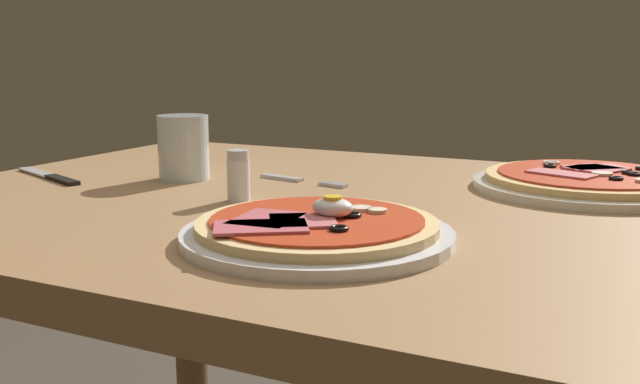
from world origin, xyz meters
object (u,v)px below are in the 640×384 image
object	(u,v)px
pizza_across_left	(589,182)
knife	(52,177)
water_glass_near	(184,152)
dining_table	(307,285)
pizza_foreground	(317,230)
salt_shaker	(238,176)
fork	(296,180)

from	to	relation	value
pizza_across_left	knife	xyz separation A→B (m)	(-0.75, -0.27, -0.01)
pizza_across_left	water_glass_near	distance (m)	0.59
water_glass_near	dining_table	bearing A→B (deg)	-9.23
pizza_foreground	salt_shaker	distance (m)	0.23
knife	salt_shaker	world-z (taller)	salt_shaker
water_glass_near	fork	size ratio (longest dim) A/B	0.62
dining_table	knife	world-z (taller)	knife
water_glass_near	salt_shaker	bearing A→B (deg)	-32.02
fork	salt_shaker	distance (m)	0.16
dining_table	fork	xyz separation A→B (m)	(-0.07, 0.10, 0.13)
fork	salt_shaker	xyz separation A→B (m)	(0.00, -0.16, 0.03)
knife	salt_shaker	xyz separation A→B (m)	(0.35, -0.01, 0.03)
dining_table	salt_shaker	size ratio (longest dim) A/B	16.04
salt_shaker	dining_table	bearing A→B (deg)	44.75
water_glass_near	fork	xyz separation A→B (m)	(0.16, 0.06, -0.04)
fork	salt_shaker	world-z (taller)	salt_shaker
dining_table	water_glass_near	size ratio (longest dim) A/B	11.05
pizza_foreground	knife	size ratio (longest dim) A/B	1.49
fork	knife	world-z (taller)	knife
pizza_across_left	water_glass_near	size ratio (longest dim) A/B	3.28
pizza_foreground	pizza_across_left	distance (m)	0.47
salt_shaker	fork	bearing A→B (deg)	90.34
pizza_across_left	salt_shaker	bearing A→B (deg)	-144.55
water_glass_near	knife	xyz separation A→B (m)	(-0.19, -0.09, -0.04)
fork	pizza_across_left	bearing A→B (deg)	17.17
dining_table	pizza_across_left	bearing A→B (deg)	33.30
dining_table	pizza_across_left	xyz separation A→B (m)	(0.33, 0.22, 0.14)
dining_table	fork	bearing A→B (deg)	124.92
pizza_across_left	knife	size ratio (longest dim) A/B	1.69
dining_table	pizza_across_left	size ratio (longest dim) A/B	3.37
pizza_foreground	knife	bearing A→B (deg)	163.93
dining_table	pizza_across_left	distance (m)	0.42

